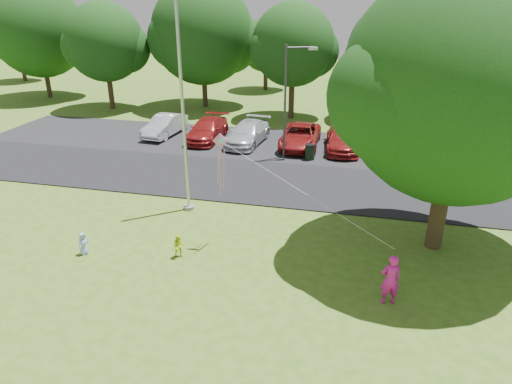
% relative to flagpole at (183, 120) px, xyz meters
% --- Properties ---
extents(ground, '(120.00, 120.00, 0.00)m').
position_rel_flagpole_xyz_m(ground, '(3.50, -5.00, -4.17)').
color(ground, '#3E651A').
rests_on(ground, ground).
extents(park_road, '(60.00, 6.00, 0.06)m').
position_rel_flagpole_xyz_m(park_road, '(3.50, 4.00, -4.14)').
color(park_road, black).
rests_on(park_road, ground).
extents(parking_strip, '(42.00, 7.00, 0.06)m').
position_rel_flagpole_xyz_m(parking_strip, '(3.50, 10.50, -4.14)').
color(parking_strip, black).
rests_on(parking_strip, ground).
extents(flagpole, '(0.50, 0.50, 10.00)m').
position_rel_flagpole_xyz_m(flagpole, '(0.00, 0.00, 0.00)').
color(flagpole, '#B7BABF').
rests_on(flagpole, ground).
extents(street_lamp, '(1.74, 0.92, 6.58)m').
position_rel_flagpole_xyz_m(street_lamp, '(3.28, 8.11, -0.21)').
color(street_lamp, '#3F3F44').
rests_on(street_lamp, ground).
extents(trash_can, '(0.61, 0.61, 0.97)m').
position_rel_flagpole_xyz_m(trash_can, '(4.61, 8.00, -3.68)').
color(trash_can, black).
rests_on(trash_can, ground).
extents(big_tree, '(8.94, 8.19, 10.33)m').
position_rel_flagpole_xyz_m(big_tree, '(10.43, -1.13, 1.88)').
color(big_tree, '#332316').
rests_on(big_tree, ground).
extents(tree_row, '(64.35, 11.94, 10.88)m').
position_rel_flagpole_xyz_m(tree_row, '(5.09, 19.23, 1.55)').
color(tree_row, '#332316').
rests_on(tree_row, ground).
extents(horizon_trees, '(77.46, 7.20, 7.02)m').
position_rel_flagpole_xyz_m(horizon_trees, '(7.56, 28.88, 0.14)').
color(horizon_trees, '#332316').
rests_on(horizon_trees, ground).
extents(parked_cars, '(20.09, 5.28, 1.42)m').
position_rel_flagpole_xyz_m(parked_cars, '(3.41, 10.43, -3.41)').
color(parked_cars, '#B2B7BF').
rests_on(parked_cars, ground).
extents(woman, '(0.72, 0.57, 1.74)m').
position_rel_flagpole_xyz_m(woman, '(8.69, -5.15, -3.30)').
color(woman, '#D81C99').
rests_on(woman, ground).
extents(child_yellow, '(0.56, 0.51, 0.94)m').
position_rel_flagpole_xyz_m(child_yellow, '(1.16, -4.05, -3.70)').
color(child_yellow, yellow).
rests_on(child_yellow, ground).
extents(child_blue, '(0.46, 0.52, 0.89)m').
position_rel_flagpole_xyz_m(child_blue, '(-2.46, -4.65, -3.72)').
color(child_blue, '#9CB5F0').
rests_on(child_blue, ground).
extents(kite, '(6.53, 2.77, 2.54)m').
position_rel_flagpole_xyz_m(kite, '(2.62, -2.71, -0.44)').
color(kite, pink).
rests_on(kite, ground).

